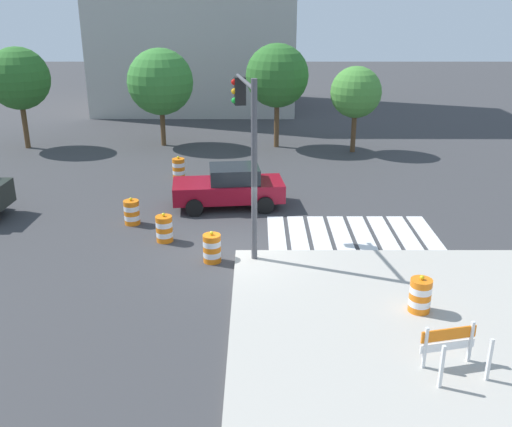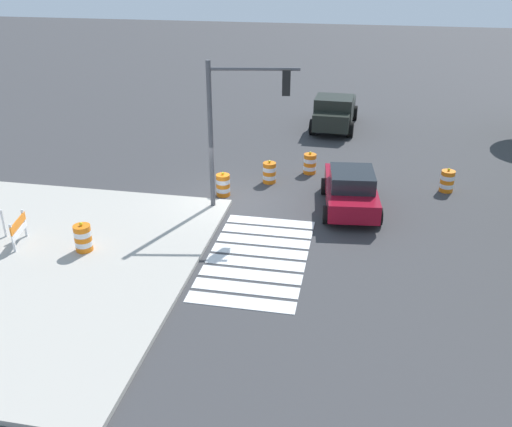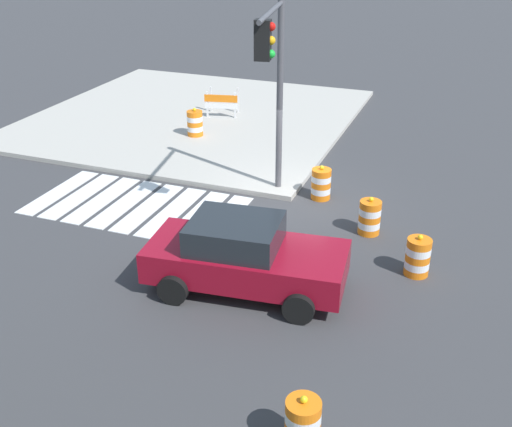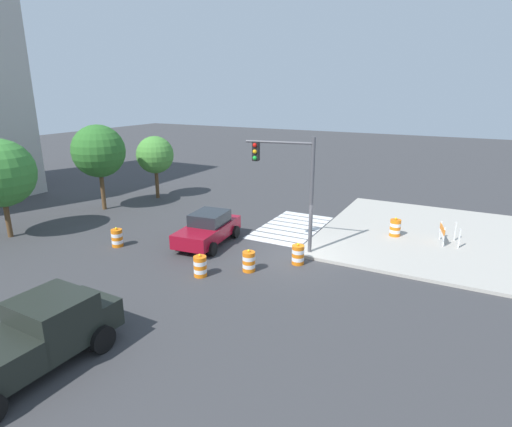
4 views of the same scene
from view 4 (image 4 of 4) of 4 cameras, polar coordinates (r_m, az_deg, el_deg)
name	(u,v)px [view 4 (image 4 of 4)]	position (r m, az deg, el deg)	size (l,w,h in m)	color
ground_plane	(293,256)	(20.27, 5.07, -5.84)	(120.00, 120.00, 0.00)	#38383A
sidewalk_corner	(440,237)	(24.60, 23.71, -2.95)	(12.00, 12.00, 0.15)	#ADA89E
crosswalk_stripes	(291,227)	(24.38, 4.81, -1.88)	(5.85, 3.20, 0.02)	silver
sports_car	(208,228)	(21.73, -6.52, -2.03)	(4.47, 2.49, 1.63)	maroon
pickup_truck	(37,336)	(13.89, -27.66, -14.56)	(5.21, 2.47, 1.92)	black
traffic_barrel_near_corner	(117,238)	(22.44, -18.37, -3.16)	(0.56, 0.56, 1.02)	orange
traffic_barrel_crosswalk_end	(200,266)	(18.17, -7.60, -7.12)	(0.56, 0.56, 1.02)	orange
traffic_barrel_median_near	(249,261)	(18.49, -0.99, -6.53)	(0.56, 0.56, 1.02)	orange
traffic_barrel_median_far	(298,255)	(19.30, 5.72, -5.59)	(0.56, 0.56, 1.02)	orange
traffic_barrel_on_sidewalk	(395,228)	(23.56, 18.39, -1.84)	(0.56, 0.56, 1.02)	orange
construction_barricade	(445,233)	(23.33, 24.34, -2.37)	(1.38, 1.03, 1.00)	silver
traffic_light_pole	(288,174)	(19.68, 4.40, 5.40)	(0.85, 3.25, 5.50)	#4C4C51
street_tree_streetside_mid	(99,151)	(28.99, -20.62, 7.93)	(3.37, 3.37, 5.56)	brown
street_tree_streetside_far	(0,173)	(25.62, -31.49, 4.70)	(3.57, 3.57, 5.30)	brown
street_tree_corner_lot	(155,155)	(31.18, -13.56, 7.74)	(2.66, 2.66, 4.50)	brown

